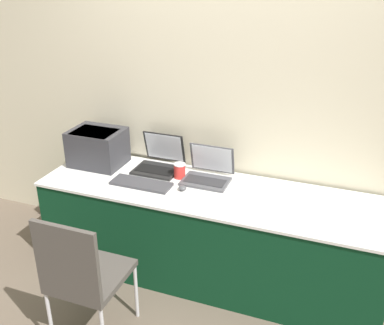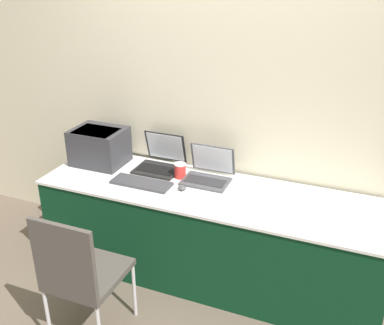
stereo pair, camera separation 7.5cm
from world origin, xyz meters
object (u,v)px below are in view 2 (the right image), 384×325
mouse (182,188)px  chair (80,271)px  coffee_cup (180,171)px  printer (99,145)px  laptop_left (160,161)px  external_keyboard (141,183)px  laptop_right (208,173)px

mouse → chair: 0.91m
chair → coffee_cup: bearing=78.4°
printer → mouse: (0.79, -0.18, -0.14)m
printer → laptop_left: printer is taller
external_keyboard → coffee_cup: coffee_cup is taller
laptop_left → external_keyboard: laptop_left is taller
laptop_right → external_keyboard: size_ratio=0.76×
mouse → chair: bearing=-110.0°
printer → external_keyboard: bearing=-23.6°
laptop_left → coffee_cup: (0.21, -0.10, -0.00)m
laptop_left → coffee_cup: bearing=-24.3°
external_keyboard → chair: 0.83m
external_keyboard → coffee_cup: size_ratio=3.93×
printer → mouse: bearing=-13.0°
printer → external_keyboard: (0.48, -0.21, -0.14)m
laptop_left → external_keyboard: 0.31m
laptop_left → mouse: laptop_left is taller
printer → coffee_cup: size_ratio=3.56×
mouse → chair: (-0.30, -0.84, -0.21)m
printer → chair: bearing=-64.4°
coffee_cup → mouse: bearing=-62.7°
printer → coffee_cup: 0.70m
coffee_cup → mouse: coffee_cup is taller
laptop_left → printer: bearing=-168.9°
laptop_left → external_keyboard: size_ratio=0.75×
chair → printer: bearing=115.6°
external_keyboard → mouse: size_ratio=7.54×
coffee_cup → chair: chair is taller
laptop_right → chair: size_ratio=0.37×
printer → laptop_right: 0.91m
external_keyboard → mouse: (0.31, 0.03, 0.01)m
laptop_right → external_keyboard: 0.50m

